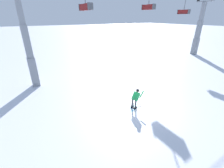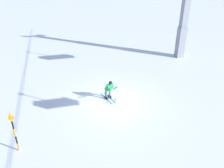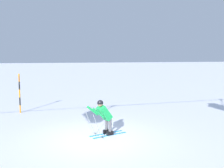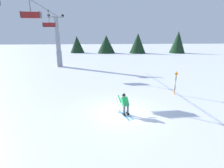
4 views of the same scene
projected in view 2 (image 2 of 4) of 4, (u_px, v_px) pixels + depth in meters
ground_plane at (114, 102)px, 15.59m from camera, size 260.00×260.00×0.00m
skier_carving_main at (109, 88)px, 15.44m from camera, size 1.75×0.97×1.63m
lift_tower_near at (184, 16)px, 20.82m from camera, size 0.67×2.32×9.09m
trail_marker_pole at (14, 131)px, 11.14m from camera, size 0.07×0.28×2.25m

